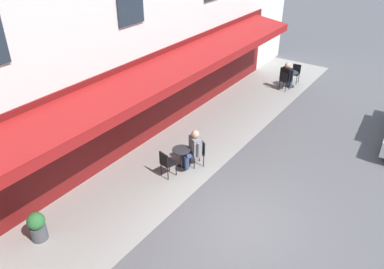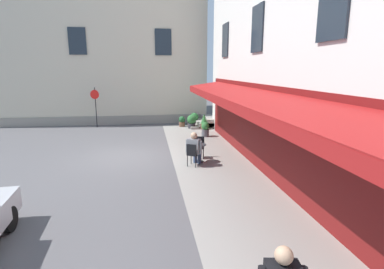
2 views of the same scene
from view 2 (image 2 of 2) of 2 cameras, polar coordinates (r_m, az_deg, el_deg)
ground_plane at (r=13.37m, az=-11.79°, el=-4.07°), size 70.00×70.00×0.00m
sidewalk_cafe_terrace at (r=10.58m, az=6.12°, el=-8.30°), size 20.50×3.20×0.01m
corner_building_facade at (r=26.45m, az=-19.02°, el=19.93°), size 10.12×17.00×15.00m
back_alley_steps at (r=20.08m, az=2.42°, el=2.38°), size 2.40×1.75×0.60m
cafe_table_near_entrance at (r=12.15m, az=1.31°, el=-3.07°), size 0.60×0.60×0.75m
cafe_chair_black_facing_street at (r=11.58m, az=0.07°, el=-3.55°), size 0.55×0.55×0.91m
cafe_chair_black_by_window at (r=12.75m, az=1.45°, el=-2.07°), size 0.48×0.48×0.91m
seated_companion_in_grey at (r=11.73m, az=0.51°, el=-2.51°), size 0.67×0.65×1.34m
no_parking_sign at (r=20.24m, az=-18.04°, el=6.29°), size 0.18×0.57×2.60m
potted_plant_mid_terrace at (r=18.86m, az=2.33°, el=2.45°), size 0.47×0.47×0.99m
potted_plant_under_sign at (r=16.81m, az=2.56°, el=1.06°), size 0.45×0.45×0.83m
potted_plant_entrance_left at (r=19.76m, az=-1.94°, el=2.55°), size 0.42×0.42×0.70m
potted_plant_by_steps at (r=20.30m, az=0.41°, el=3.10°), size 0.59×0.59×0.85m
potted_plant_entrance_right at (r=19.16m, az=-0.07°, el=2.58°), size 0.59×0.59×0.87m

